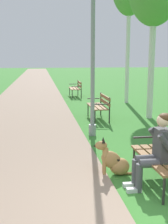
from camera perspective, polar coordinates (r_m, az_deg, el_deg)
name	(u,v)px	position (r m, az deg, el deg)	size (l,w,h in m)	color
paved_path	(34,81)	(27.30, -9.71, 6.01)	(3.41, 60.00, 0.04)	gray
park_bench_near	(165,155)	(5.11, 15.45, -8.04)	(0.55, 1.50, 0.85)	olive
park_bench_mid	(100,104)	(10.13, 3.09, 1.47)	(0.55, 1.50, 0.85)	olive
park_bench_far	(76,87)	(16.08, -1.53, 4.85)	(0.55, 1.50, 0.85)	olive
person_seated_on_near_bench	(157,148)	(4.86, 13.98, -6.87)	(0.74, 0.49, 1.25)	#4C4C51
dog_shepherd	(114,161)	(5.40, 5.86, -9.54)	(0.83, 0.32, 0.71)	#B27F47
lamp_post_near	(93,45)	(7.82, 1.73, 12.92)	(0.24, 0.24, 4.71)	gray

